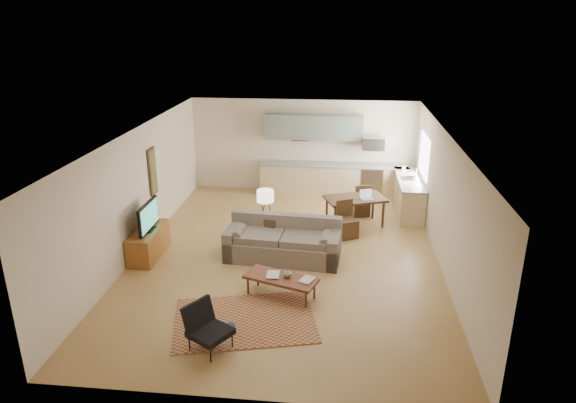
# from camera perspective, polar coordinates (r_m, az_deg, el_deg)

# --- Properties ---
(room) EXTENTS (9.00, 9.00, 9.00)m
(room) POSITION_cam_1_polar(r_m,az_deg,el_deg) (10.76, -0.17, 0.45)
(room) COLOR #A47B45
(room) RESTS_ON ground
(kitchen_counter_back) EXTENTS (4.26, 0.64, 0.92)m
(kitchen_counter_back) POSITION_cam_1_polar(r_m,az_deg,el_deg) (14.95, 5.01, 2.47)
(kitchen_counter_back) COLOR tan
(kitchen_counter_back) RESTS_ON ground
(kitchen_counter_right) EXTENTS (0.64, 2.26, 0.92)m
(kitchen_counter_right) POSITION_cam_1_polar(r_m,az_deg,el_deg) (13.95, 13.26, 0.69)
(kitchen_counter_right) COLOR tan
(kitchen_counter_right) RESTS_ON ground
(kitchen_range) EXTENTS (0.62, 0.62, 0.90)m
(kitchen_range) POSITION_cam_1_polar(r_m,az_deg,el_deg) (14.98, 9.22, 2.28)
(kitchen_range) COLOR #A5A8AD
(kitchen_range) RESTS_ON ground
(kitchen_microwave) EXTENTS (0.62, 0.40, 0.35)m
(kitchen_microwave) POSITION_cam_1_polar(r_m,az_deg,el_deg) (14.71, 9.45, 6.38)
(kitchen_microwave) COLOR #A5A8AD
(kitchen_microwave) RESTS_ON room
(upper_cabinets) EXTENTS (2.80, 0.34, 0.70)m
(upper_cabinets) POSITION_cam_1_polar(r_m,az_deg,el_deg) (14.74, 2.84, 8.26)
(upper_cabinets) COLOR slate
(upper_cabinets) RESTS_ON room
(window_right) EXTENTS (0.02, 1.40, 1.05)m
(window_right) POSITION_cam_1_polar(r_m,az_deg,el_deg) (13.68, 14.87, 4.95)
(window_right) COLOR white
(window_right) RESTS_ON room
(wall_art_left) EXTENTS (0.06, 0.42, 1.10)m
(wall_art_left) POSITION_cam_1_polar(r_m,az_deg,el_deg) (12.28, -14.79, 3.25)
(wall_art_left) COLOR olive
(wall_art_left) RESTS_ON room
(triptych) EXTENTS (1.70, 0.04, 0.50)m
(triptych) POSITION_cam_1_polar(r_m,az_deg,el_deg) (14.95, 1.32, 7.66)
(triptych) COLOR beige
(triptych) RESTS_ON room
(rug) EXTENTS (2.71, 2.17, 0.02)m
(rug) POSITION_cam_1_polar(r_m,az_deg,el_deg) (9.10, -4.83, -12.99)
(rug) COLOR brown
(rug) RESTS_ON floor
(sofa) EXTENTS (2.62, 1.31, 0.88)m
(sofa) POSITION_cam_1_polar(r_m,az_deg,el_deg) (10.97, -0.57, -4.27)
(sofa) COLOR #675A51
(sofa) RESTS_ON floor
(coffee_table) EXTENTS (1.46, 0.96, 0.41)m
(coffee_table) POSITION_cam_1_polar(r_m,az_deg,el_deg) (9.66, -0.80, -9.44)
(coffee_table) COLOR #55291B
(coffee_table) RESTS_ON floor
(book_a) EXTENTS (0.27, 0.34, 0.03)m
(book_a) POSITION_cam_1_polar(r_m,az_deg,el_deg) (9.62, -2.40, -8.12)
(book_a) COLOR maroon
(book_a) RESTS_ON coffee_table
(book_b) EXTENTS (0.46, 0.48, 0.02)m
(book_b) POSITION_cam_1_polar(r_m,az_deg,el_deg) (9.50, 1.55, -8.52)
(book_b) COLOR navy
(book_b) RESTS_ON coffee_table
(vase) EXTENTS (0.17, 0.17, 0.17)m
(vase) POSITION_cam_1_polar(r_m,az_deg,el_deg) (9.53, -0.07, -7.94)
(vase) COLOR black
(vase) RESTS_ON coffee_table
(armchair) EXTENTS (0.91, 0.91, 0.75)m
(armchair) POSITION_cam_1_polar(r_m,az_deg,el_deg) (8.29, -8.65, -13.78)
(armchair) COLOR black
(armchair) RESTS_ON floor
(tv_credenza) EXTENTS (0.52, 1.34, 0.62)m
(tv_credenza) POSITION_cam_1_polar(r_m,az_deg,el_deg) (11.54, -15.23, -4.47)
(tv_credenza) COLOR brown
(tv_credenza) RESTS_ON floor
(tv) EXTENTS (0.10, 1.03, 0.62)m
(tv) POSITION_cam_1_polar(r_m,az_deg,el_deg) (11.28, -15.27, -1.62)
(tv) COLOR black
(tv) RESTS_ON tv_credenza
(console_table) EXTENTS (0.77, 0.65, 0.77)m
(console_table) POSITION_cam_1_polar(r_m,az_deg,el_deg) (11.55, -2.48, -3.32)
(console_table) COLOR #3C2718
(console_table) RESTS_ON floor
(table_lamp) EXTENTS (0.50, 0.50, 0.61)m
(table_lamp) POSITION_cam_1_polar(r_m,az_deg,el_deg) (11.29, -2.53, -0.11)
(table_lamp) COLOR beige
(table_lamp) RESTS_ON console_table
(dining_table) EXTENTS (1.64, 1.29, 0.73)m
(dining_table) POSITION_cam_1_polar(r_m,az_deg,el_deg) (12.83, 7.42, -1.11)
(dining_table) COLOR #3C2718
(dining_table) RESTS_ON floor
(dining_chair_near) EXTENTS (0.57, 0.58, 0.88)m
(dining_chair_near) POSITION_cam_1_polar(r_m,az_deg,el_deg) (12.11, 6.63, -2.01)
(dining_chair_near) COLOR #3C2718
(dining_chair_near) RESTS_ON floor
(dining_chair_far) EXTENTS (0.49, 0.51, 0.87)m
(dining_chair_far) POSITION_cam_1_polar(r_m,az_deg,el_deg) (13.50, 8.15, 0.28)
(dining_chair_far) COLOR #3C2718
(dining_chair_far) RESTS_ON floor
(laptop) EXTENTS (0.37, 0.32, 0.23)m
(laptop) POSITION_cam_1_polar(r_m,az_deg,el_deg) (12.58, 8.83, 0.73)
(laptop) COLOR #A5A8AD
(laptop) RESTS_ON dining_table
(soap_bottle) EXTENTS (0.12, 0.12, 0.19)m
(soap_bottle) POSITION_cam_1_polar(r_m,az_deg,el_deg) (14.45, 12.72, 3.73)
(soap_bottle) COLOR beige
(soap_bottle) RESTS_ON kitchen_counter_right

